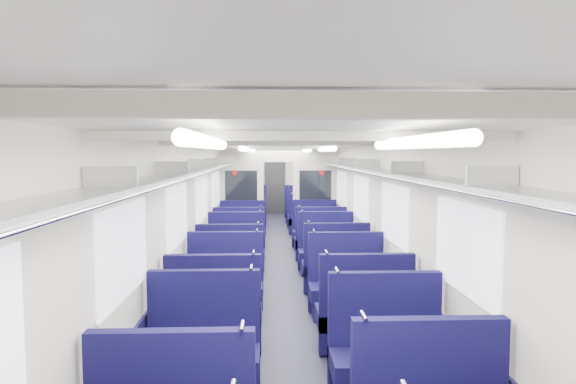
{
  "coord_description": "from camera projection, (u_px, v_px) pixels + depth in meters",
  "views": [
    {
      "loc": [
        -0.23,
        -9.15,
        2.2
      ],
      "look_at": [
        0.23,
        2.49,
        1.29
      ],
      "focal_mm": 30.88,
      "sensor_mm": 36.0,
      "label": 1
    }
  ],
  "objects": [
    {
      "name": "luggage_rack_right",
      "position": [
        346.0,
        166.0,
        9.19
      ],
      "size": [
        0.36,
        17.4,
        0.18
      ],
      "color": "#B2B5BA",
      "rests_on": "wall_right"
    },
    {
      "name": "seat_13",
      "position": [
        335.0,
        269.0,
        7.88
      ],
      "size": [
        1.03,
        0.57,
        1.16
      ],
      "color": "#0F0D40",
      "rests_on": "floor"
    },
    {
      "name": "dado_left",
      "position": [
        207.0,
        253.0,
        9.21
      ],
      "size": [
        0.03,
        17.9,
        0.7
      ],
      "primitive_type": "cube",
      "color": "#121035",
      "rests_on": "floor"
    },
    {
      "name": "seat_8",
      "position": [
        215.0,
        320.0,
        5.48
      ],
      "size": [
        1.03,
        0.57,
        1.16
      ],
      "color": "#0F0D40",
      "rests_on": "floor"
    },
    {
      "name": "wall_far",
      "position": [
        275.0,
        181.0,
        18.17
      ],
      "size": [
        2.8,
        0.02,
        2.35
      ],
      "primitive_type": "cube",
      "color": "beige",
      "rests_on": "floor"
    },
    {
      "name": "seat_15",
      "position": [
        326.0,
        254.0,
        9.1
      ],
      "size": [
        1.03,
        0.57,
        1.16
      ],
      "color": "#0F0D40",
      "rests_on": "floor"
    },
    {
      "name": "seat_27",
      "position": [
        300.0,
        208.0,
        16.75
      ],
      "size": [
        1.03,
        0.57,
        1.16
      ],
      "color": "#0F0D40",
      "rests_on": "floor"
    },
    {
      "name": "seat_6",
      "position": [
        203.0,
        357.0,
        4.49
      ],
      "size": [
        1.03,
        0.57,
        1.16
      ],
      "color": "#0F0D40",
      "rests_on": "floor"
    },
    {
      "name": "dado_right",
      "position": [
        354.0,
        252.0,
        9.32
      ],
      "size": [
        0.03,
        17.9,
        0.7
      ],
      "primitive_type": "cube",
      "color": "#121035",
      "rests_on": "floor"
    },
    {
      "name": "seat_23",
      "position": [
        305.0,
        217.0,
        14.44
      ],
      "size": [
        1.03,
        0.57,
        1.16
      ],
      "color": "#0F0D40",
      "rests_on": "floor"
    },
    {
      "name": "wall_left",
      "position": [
        205.0,
        209.0,
        9.15
      ],
      "size": [
        0.02,
        18.0,
        2.35
      ],
      "primitive_type": "cube",
      "color": "beige",
      "rests_on": "floor"
    },
    {
      "name": "seat_7",
      "position": [
        387.0,
        360.0,
        4.42
      ],
      "size": [
        1.03,
        0.57,
        1.16
      ],
      "color": "#0F0D40",
      "rests_on": "floor"
    },
    {
      "name": "seat_10",
      "position": [
        225.0,
        289.0,
        6.74
      ],
      "size": [
        1.03,
        0.57,
        1.16
      ],
      "color": "#0F0D40",
      "rests_on": "floor"
    },
    {
      "name": "ceiling",
      "position": [
        281.0,
        145.0,
        9.11
      ],
      "size": [
        2.8,
        18.0,
        0.01
      ],
      "primitive_type": "cube",
      "color": "silver",
      "rests_on": "wall_left"
    },
    {
      "name": "seat_24",
      "position": [
        250.0,
        212.0,
        15.6
      ],
      "size": [
        1.03,
        0.57,
        1.16
      ],
      "color": "#0F0D40",
      "rests_on": "floor"
    },
    {
      "name": "seat_11",
      "position": [
        347.0,
        290.0,
        6.71
      ],
      "size": [
        1.03,
        0.57,
        1.16
      ],
      "color": "#0F0D40",
      "rests_on": "floor"
    },
    {
      "name": "seat_17",
      "position": [
        320.0,
        243.0,
        10.19
      ],
      "size": [
        1.03,
        0.57,
        1.16
      ],
      "color": "#0F0D40",
      "rests_on": "floor"
    },
    {
      "name": "seat_20",
      "position": [
        247.0,
        222.0,
        13.37
      ],
      "size": [
        1.03,
        0.57,
        1.16
      ],
      "color": "#0F0D40",
      "rests_on": "floor"
    },
    {
      "name": "bulkhead",
      "position": [
        278.0,
        194.0,
        11.73
      ],
      "size": [
        2.8,
        0.1,
        2.35
      ],
      "color": "beige",
      "rests_on": "floor"
    },
    {
      "name": "wall_right",
      "position": [
        356.0,
        208.0,
        9.26
      ],
      "size": [
        0.02,
        18.0,
        2.35
      ],
      "primitive_type": "cube",
      "color": "beige",
      "rests_on": "floor"
    },
    {
      "name": "seat_19",
      "position": [
        315.0,
        233.0,
        11.42
      ],
      "size": [
        1.03,
        0.57,
        1.16
      ],
      "color": "#0F0D40",
      "rests_on": "floor"
    },
    {
      "name": "ceiling_fittings",
      "position": [
        281.0,
        148.0,
        8.85
      ],
      "size": [
        2.7,
        16.06,
        0.11
      ],
      "color": "beige",
      "rests_on": "ceiling"
    },
    {
      "name": "seat_21",
      "position": [
        308.0,
        221.0,
        13.5
      ],
      "size": [
        1.03,
        0.57,
        1.16
      ],
      "color": "#0F0D40",
      "rests_on": "floor"
    },
    {
      "name": "seat_12",
      "position": [
        231.0,
        271.0,
        7.75
      ],
      "size": [
        1.03,
        0.57,
        1.16
      ],
      "color": "#0F0D40",
      "rests_on": "floor"
    },
    {
      "name": "seat_18",
      "position": [
        242.0,
        234.0,
        11.29
      ],
      "size": [
        1.03,
        0.57,
        1.16
      ],
      "color": "#0F0D40",
      "rests_on": "floor"
    },
    {
      "name": "windows",
      "position": [
        282.0,
        198.0,
        8.73
      ],
      "size": [
        2.78,
        15.6,
        0.75
      ],
      "color": "white",
      "rests_on": "wall_left"
    },
    {
      "name": "floor",
      "position": [
        281.0,
        271.0,
        9.29
      ],
      "size": [
        2.8,
        18.0,
        0.01
      ],
      "primitive_type": "cube",
      "color": "black",
      "rests_on": "ground"
    },
    {
      "name": "seat_26",
      "position": [
        251.0,
        208.0,
        16.8
      ],
      "size": [
        1.03,
        0.57,
        1.16
      ],
      "color": "#0F0D40",
      "rests_on": "floor"
    },
    {
      "name": "seat_25",
      "position": [
        302.0,
        212.0,
        15.7
      ],
      "size": [
        1.03,
        0.57,
        1.16
      ],
      "color": "#0F0D40",
      "rests_on": "floor"
    },
    {
      "name": "seat_22",
      "position": [
        248.0,
        217.0,
        14.49
      ],
      "size": [
        1.03,
        0.57,
        1.16
      ],
      "color": "#0F0D40",
      "rests_on": "floor"
    },
    {
      "name": "luggage_rack_left",
      "position": [
        215.0,
        166.0,
        9.09
      ],
      "size": [
        0.36,
        17.4,
        0.18
      ],
      "color": "#B2B5BA",
      "rests_on": "wall_left"
    },
    {
      "name": "seat_14",
      "position": [
        236.0,
        254.0,
        9.05
      ],
      "size": [
        1.03,
        0.57,
        1.16
      ],
      "color": "#0F0D40",
      "rests_on": "floor"
    },
    {
      "name": "seat_16",
      "position": [
        240.0,
        244.0,
        10.14
      ],
      "size": [
        1.03,
        0.57,
        1.16
      ],
      "color": "#0F0D40",
      "rests_on": "floor"
    },
    {
      "name": "seat_9",
      "position": [
        364.0,
        319.0,
        5.52
      ],
      "size": [
        1.03,
        0.57,
        1.16
      ],
      "color": "#0F0D40",
      "rests_on": "floor"
    },
    {
      "name": "end_door",
      "position": [
        275.0,
        186.0,
        18.12
      ],
      "size": [
        0.75,
        0.06,
        2.0
      ],
      "primitive_type": "cube",
      "color": "black",
      "rests_on": "floor"
    }
  ]
}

